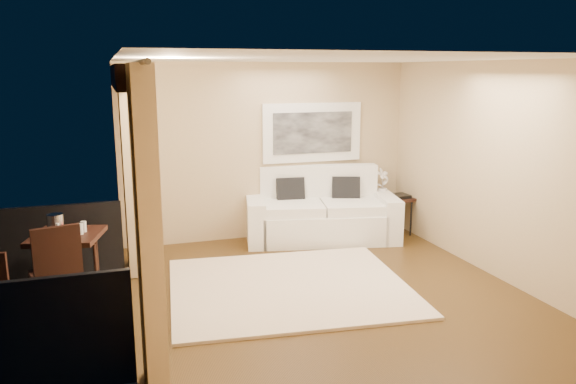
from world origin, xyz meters
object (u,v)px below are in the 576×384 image
bistro_table (67,241)px  orchid (382,182)px  ice_bucket (56,223)px  balcony_chair_far (57,267)px  side_table (393,201)px  sofa (321,214)px

bistro_table → orchid: bearing=18.8°
orchid → ice_bucket: size_ratio=2.30×
balcony_chair_far → orchid: bearing=-170.9°
side_table → ice_bucket: size_ratio=3.36×
sofa → orchid: sofa is taller
balcony_chair_far → ice_bucket: 0.68m
sofa → bistro_table: sofa is taller
sofa → orchid: (1.08, 0.05, 0.42)m
sofa → ice_bucket: 3.99m
side_table → ice_bucket: (-4.89, -1.31, 0.40)m
sofa → balcony_chair_far: (-3.66, -2.02, 0.24)m
sofa → orchid: size_ratio=5.34×
sofa → side_table: bearing=7.2°
bistro_table → balcony_chair_far: 0.51m
side_table → sofa: bearing=175.2°
side_table → ice_bucket: bearing=-165.0°
bistro_table → ice_bucket: 0.24m
side_table → balcony_chair_far: 5.23m
side_table → bistro_table: 4.99m
orchid → balcony_chair_far: bearing=-156.4°
sofa → orchid: bearing=14.8°
balcony_chair_far → ice_bucket: (-0.03, 0.60, 0.31)m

